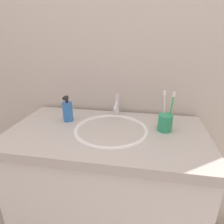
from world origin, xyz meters
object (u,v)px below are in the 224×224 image
faucet (117,106)px  toothbrush_white (164,107)px  soap_dispenser (68,111)px  toothbrush_cup (165,123)px  toothbrush_green (171,109)px

faucet → toothbrush_white: bearing=-23.6°
soap_dispenser → toothbrush_cup: bearing=-3.4°
faucet → toothbrush_green: (0.30, -0.14, 0.05)m
toothbrush_cup → toothbrush_white: bearing=106.2°
toothbrush_cup → toothbrush_white: 0.08m
toothbrush_cup → soap_dispenser: soap_dispenser is taller
faucet → toothbrush_cup: 0.31m
faucet → soap_dispenser: bearing=-157.0°
toothbrush_white → soap_dispenser: size_ratio=1.33×
toothbrush_white → toothbrush_green: (0.03, -0.02, 0.00)m
faucet → toothbrush_cup: faucet is taller
toothbrush_cup → toothbrush_white: (-0.01, 0.03, 0.07)m
toothbrush_green → soap_dispenser: (-0.57, 0.02, -0.06)m
faucet → soap_dispenser: soap_dispenser is taller
toothbrush_green → soap_dispenser: toothbrush_green is taller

